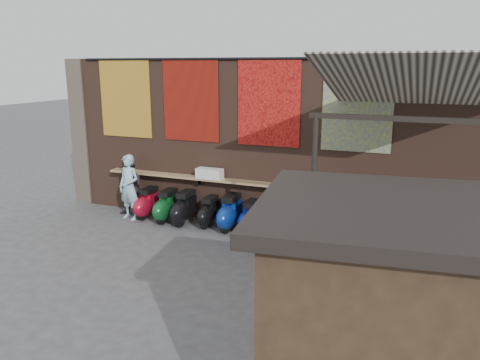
{
  "coord_description": "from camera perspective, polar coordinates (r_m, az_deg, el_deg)",
  "views": [
    {
      "loc": [
        3.7,
        -7.79,
        3.84
      ],
      "look_at": [
        0.11,
        1.2,
        1.45
      ],
      "focal_mm": 35.0,
      "sensor_mm": 36.0,
      "label": 1
    }
  ],
  "objects": [
    {
      "name": "ground",
      "position": [
        9.44,
        -3.37,
        -10.17
      ],
      "size": [
        70.0,
        70.0,
        0.0
      ],
      "primitive_type": "plane",
      "color": "#474749",
      "rests_on": "ground"
    },
    {
      "name": "brick_wall",
      "position": [
        11.28,
        2.32,
        4.45
      ],
      "size": [
        10.0,
        0.4,
        4.0
      ],
      "primitive_type": "cube",
      "color": "brown",
      "rests_on": "ground"
    },
    {
      "name": "pier_left",
      "position": [
        13.88,
        -18.46,
        5.53
      ],
      "size": [
        0.5,
        0.5,
        4.0
      ],
      "primitive_type": "cube",
      "color": "#4C4238",
      "rests_on": "ground"
    },
    {
      "name": "eating_counter",
      "position": [
        11.12,
        1.64,
        -0.41
      ],
      "size": [
        8.0,
        0.32,
        0.05
      ],
      "primitive_type": "cube",
      "color": "#9E7A51",
      "rests_on": "brick_wall"
    },
    {
      "name": "shelf_box",
      "position": [
        11.49,
        -3.73,
        0.79
      ],
      "size": [
        0.66,
        0.27,
        0.25
      ],
      "primitive_type": "cube",
      "color": "white",
      "rests_on": "eating_counter"
    },
    {
      "name": "tapestry_redgold",
      "position": [
        12.63,
        -13.8,
        9.65
      ],
      "size": [
        1.5,
        0.02,
        2.0
      ],
      "primitive_type": "cube",
      "color": "maroon",
      "rests_on": "brick_wall"
    },
    {
      "name": "tapestry_sun",
      "position": [
        11.64,
        -6.03,
        9.64
      ],
      "size": [
        1.5,
        0.02,
        2.0
      ],
      "primitive_type": "cube",
      "color": "red",
      "rests_on": "brick_wall"
    },
    {
      "name": "tapestry_orange",
      "position": [
        10.85,
        3.49,
        9.39
      ],
      "size": [
        1.5,
        0.02,
        2.0
      ],
      "primitive_type": "cube",
      "color": "red",
      "rests_on": "brick_wall"
    },
    {
      "name": "tapestry_multi",
      "position": [
        10.4,
        14.13,
        8.81
      ],
      "size": [
        1.5,
        0.02,
        2.0
      ],
      "primitive_type": "cube",
      "color": "#284095",
      "rests_on": "brick_wall"
    },
    {
      "name": "hang_rail",
      "position": [
        10.91,
        2.0,
        14.58
      ],
      "size": [
        9.5,
        0.06,
        0.06
      ],
      "primitive_type": "cylinder",
      "rotation": [
        0.0,
        1.57,
        0.0
      ],
      "color": "black",
      "rests_on": "brick_wall"
    },
    {
      "name": "scooter_stool_0",
      "position": [
        12.29,
        -11.22,
        -2.77
      ],
      "size": [
        0.36,
        0.8,
        0.76
      ],
      "primitive_type": null,
      "color": "#B80E29",
      "rests_on": "ground"
    },
    {
      "name": "scooter_stool_1",
      "position": [
        11.9,
        -8.9,
        -3.15
      ],
      "size": [
        0.37,
        0.83,
        0.79
      ],
      "primitive_type": null,
      "color": "#105223",
      "rests_on": "ground"
    },
    {
      "name": "scooter_stool_2",
      "position": [
        11.65,
        -6.77,
        -3.4
      ],
      "size": [
        0.38,
        0.85,
        0.81
      ],
      "primitive_type": null,
      "color": "black",
      "rests_on": "ground"
    },
    {
      "name": "scooter_stool_3",
      "position": [
        11.44,
        -3.8,
        -3.89
      ],
      "size": [
        0.34,
        0.75,
        0.72
      ],
      "primitive_type": null,
      "color": "black",
      "rests_on": "ground"
    },
    {
      "name": "scooter_stool_4",
      "position": [
        11.16,
        -1.22,
        -4.01
      ],
      "size": [
        0.4,
        0.88,
        0.83
      ],
      "primitive_type": null,
      "color": "navy",
      "rests_on": "ground"
    },
    {
      "name": "scooter_stool_5",
      "position": [
        10.97,
        1.23,
        -4.56
      ],
      "size": [
        0.36,
        0.79,
        0.76
      ],
      "primitive_type": null,
      "color": "navy",
      "rests_on": "ground"
    },
    {
      "name": "scooter_stool_6",
      "position": [
        10.83,
        4.06,
        -4.58
      ],
      "size": [
        0.4,
        0.89,
        0.84
      ],
      "primitive_type": null,
      "color": "#141E4E",
      "rests_on": "ground"
    },
    {
      "name": "scooter_stool_7",
      "position": [
        10.71,
        7.02,
        -4.98
      ],
      "size": [
        0.38,
        0.85,
        0.81
      ],
      "primitive_type": null,
      "color": "maroon",
      "rests_on": "ground"
    },
    {
      "name": "scooter_stool_8",
      "position": [
        10.59,
        10.12,
        -5.66
      ],
      "size": [
        0.33,
        0.72,
        0.69
      ],
      "primitive_type": null,
      "color": "maroon",
      "rests_on": "ground"
    },
    {
      "name": "scooter_stool_9",
      "position": [
        10.44,
        12.95,
        -5.7
      ],
      "size": [
        0.39,
        0.86,
        0.82
      ],
      "primitive_type": null,
      "color": "#16164E",
      "rests_on": "ground"
    },
    {
      "name": "scooter_stool_10",
      "position": [
        10.46,
        16.21,
        -5.98
      ],
      "size": [
        0.37,
        0.82,
        0.78
      ],
      "primitive_type": null,
      "color": "#0E620E",
      "rests_on": "ground"
    },
    {
      "name": "diner_left",
      "position": [
        12.15,
        -13.37,
        -0.86
      ],
      "size": [
        0.67,
        0.51,
        1.67
      ],
      "primitive_type": "imported",
      "rotation": [
        0.0,
        0.0,
        -0.19
      ],
      "color": "#A1D1EA",
      "rests_on": "ground"
    },
    {
      "name": "diner_right",
      "position": [
        12.41,
        -13.19,
        -0.99
      ],
      "size": [
        0.75,
        0.6,
        1.48
      ],
      "primitive_type": "imported",
      "rotation": [
        0.0,
        0.0,
        -0.06
      ],
      "color": "#2A2123",
      "rests_on": "ground"
    },
    {
      "name": "shopper_navy",
      "position": [
        7.87,
        23.49,
        -9.26
      ],
      "size": [
        1.08,
        1.05,
        1.81
      ],
      "primitive_type": "imported",
      "rotation": [
        0.0,
        0.0,
        3.89
      ],
      "color": "#161D31",
      "rests_on": "ground"
    },
    {
      "name": "shopper_grey",
      "position": [
        7.45,
        19.65,
        -11.14
      ],
      "size": [
        1.18,
        0.99,
        1.59
      ],
      "primitive_type": "imported",
      "rotation": [
        0.0,
        0.0,
        2.67
      ],
      "color": "#514F54",
      "rests_on": "ground"
    },
    {
      "name": "shopper_tan",
      "position": [
        9.29,
        10.08,
        -5.41
      ],
      "size": [
        0.94,
        0.88,
        1.62
      ],
      "primitive_type": "imported",
      "rotation": [
        0.0,
        0.0,
        0.63
      ],
      "color": "#7B664E",
      "rests_on": "ground"
    },
    {
      "name": "market_stall",
      "position": [
        4.69,
        19.83,
        -19.82
      ],
      "size": [
        2.61,
        2.08,
        2.61
      ],
      "primitive_type": "cube",
      "rotation": [
        0.0,
        0.0,
        0.12
      ],
      "color": "black",
      "rests_on": "ground"
    },
    {
      "name": "stall_roof",
      "position": [
        4.12,
        21.37,
        -3.72
      ],
      "size": [
        2.93,
        2.39,
        0.12
      ],
      "primitive_type": "cube",
      "rotation": [
        0.0,
        0.0,
        0.12
      ],
      "color": "black",
      "rests_on": "market_stall"
    },
    {
      "name": "stall_sign",
      "position": [
        5.25,
        19.54,
        -8.83
      ],
      "size": [
        1.2,
        0.19,
        0.5
      ],
      "primitive_type": "cube",
      "rotation": [
        0.0,
        0.0,
        0.12
      ],
      "color": "gold",
      "rests_on": "market_stall"
    },
    {
      "name": "stall_shelf",
      "position": [
        5.67,
        18.74,
        -17.63
      ],
      "size": [
        1.99,
        0.34,
        0.06
      ],
      "primitive_type": "cube",
      "rotation": [
        0.0,
        0.0,
        0.12
      ],
      "color": "#473321",
      "rests_on": "market_stall"
    },
    {
      "name": "awning_canvas",
      "position": [
        8.7,
        20.84,
        11.06
      ],
      "size": [
        3.2,
        3.28,
        0.97
      ],
      "primitive_type": "cube",
      "rotation": [
        -0.28,
        0.0,
        0.0
      ],
      "color": "beige",
      "rests_on": "brick_wall"
    },
    {
      "name": "awning_ledger",
      "position": [
        10.29,
        21.27,
        13.56
      ],
      "size": [
        3.3,
        0.08,
        0.12
      ],
      "primitive_type": "cube",
      "color": "#33261C",
      "rests_on": "brick_wall"
    },
    {
      "name": "awning_header",
      "position": [
        7.24,
        20.22,
        6.97
      ],
      "size": [
        3.0,
        0.08,
        0.08
      ],
      "primitive_type": "cube",
      "color": "black",
      "rests_on": "awning_post_left"
    },
    {
      "name": "awning_post_left",
      "position": [
        7.72,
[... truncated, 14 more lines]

